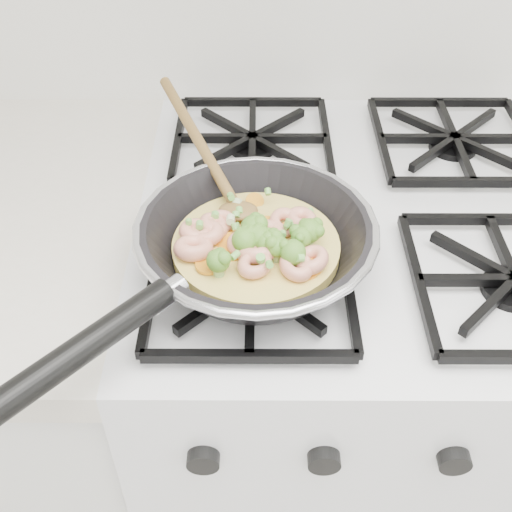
{
  "coord_description": "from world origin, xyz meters",
  "views": [
    {
      "loc": [
        -0.14,
        1.04,
        1.42
      ],
      "look_at": [
        -0.14,
        1.58,
        0.93
      ],
      "focal_mm": 44.48,
      "sensor_mm": 36.0,
      "label": 1
    }
  ],
  "objects": [
    {
      "name": "stove",
      "position": [
        0.0,
        1.7,
        0.46
      ],
      "size": [
        0.6,
        0.6,
        0.92
      ],
      "color": "white",
      "rests_on": "ground"
    },
    {
      "name": "skillet",
      "position": [
        -0.15,
        1.57,
        0.96
      ],
      "size": [
        0.37,
        0.53,
        0.09
      ],
      "rotation": [
        0.0,
        0.0,
        0.17
      ],
      "color": "black",
      "rests_on": "stove"
    }
  ]
}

